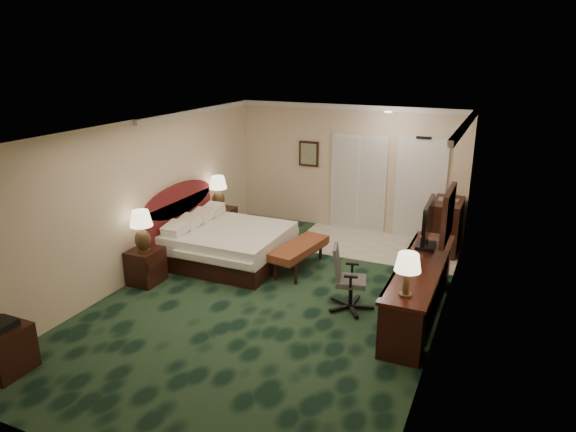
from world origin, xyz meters
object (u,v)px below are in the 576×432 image
at_px(bed, 230,245).
at_px(desk_chair, 351,278).
at_px(nightstand_far, 221,223).
at_px(desk, 419,290).
at_px(tv, 428,225).
at_px(lamp_near, 142,231).
at_px(lamp_far, 218,192).
at_px(side_table, 4,350).
at_px(bed_bench, 299,257).
at_px(nightstand_near, 146,266).
at_px(minibar, 446,226).

relative_size(bed, desk_chair, 1.98).
height_order(nightstand_far, desk, desk).
height_order(desk, tv, tv).
height_order(lamp_near, lamp_far, lamp_far).
bearing_deg(side_table, nightstand_far, 90.39).
relative_size(nightstand_far, tv, 0.65).
height_order(nightstand_far, tv, tv).
height_order(lamp_near, bed_bench, lamp_near).
xyz_separation_m(lamp_near, bed_bench, (2.14, 1.59, -0.71)).
xyz_separation_m(bed, nightstand_near, (-0.84, -1.38, -0.02)).
bearing_deg(bed, nightstand_near, -121.31).
bearing_deg(lamp_far, nightstand_far, 6.42).
bearing_deg(bed, minibar, 30.90).
bearing_deg(tv, lamp_far, 165.52).
distance_m(nightstand_far, bed_bench, 2.31).
bearing_deg(side_table, desk, 38.49).
relative_size(bed_bench, minibar, 1.36).
relative_size(bed, lamp_near, 2.85).
xyz_separation_m(lamp_near, tv, (4.34, 1.47, 0.25)).
bearing_deg(tv, desk, -87.33).
distance_m(bed, lamp_near, 1.75).
bearing_deg(lamp_near, nightstand_near, 114.86).
bearing_deg(bed_bench, lamp_far, 166.91).
bearing_deg(bed_bench, nightstand_near, -135.39).
distance_m(side_table, desk, 5.58).
relative_size(nightstand_far, lamp_far, 0.91).
bearing_deg(side_table, lamp_near, 90.65).
bearing_deg(desk_chair, minibar, 57.78).
bearing_deg(nightstand_far, side_table, -89.61).
relative_size(lamp_far, bed_bench, 0.50).
height_order(lamp_far, minibar, lamp_far).
bearing_deg(lamp_far, lamp_near, -89.12).
relative_size(nightstand_near, lamp_near, 0.85).
relative_size(tv, minibar, 0.94).
bearing_deg(tv, nightstand_near, -163.50).
bearing_deg(bed_bench, lamp_near, -134.51).
xyz_separation_m(nightstand_near, side_table, (0.05, -2.75, 0.00)).
bearing_deg(tv, desk_chair, -136.33).
bearing_deg(nightstand_far, lamp_near, -89.90).
relative_size(bed, lamp_far, 2.88).
distance_m(lamp_far, minibar, 4.60).
bearing_deg(lamp_far, nightstand_near, -89.52).
bearing_deg(lamp_near, minibar, 38.96).
xyz_separation_m(nightstand_far, tv, (4.35, -1.00, 0.88)).
relative_size(lamp_near, bed_bench, 0.50).
xyz_separation_m(nightstand_near, bed_bench, (2.15, 1.56, -0.06)).
distance_m(lamp_far, desk, 4.79).
distance_m(bed, minibar, 4.18).
bearing_deg(nightstand_near, bed, 58.69).
distance_m(nightstand_near, bed_bench, 2.66).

